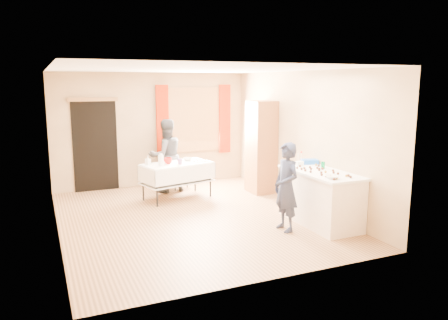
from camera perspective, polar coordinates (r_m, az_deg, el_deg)
name	(u,v)px	position (r m, az deg, el deg)	size (l,w,h in m)	color
floor	(193,218)	(7.90, -4.11, -7.54)	(4.50, 5.50, 0.02)	#9E7047
ceiling	(191,69)	(7.53, -4.37, 11.82)	(4.50, 5.50, 0.02)	white
wall_back	(152,130)	(10.23, -9.32, 3.92)	(4.50, 0.02, 2.60)	tan
wall_front	(269,177)	(5.12, 5.96, -2.17)	(4.50, 0.02, 2.60)	tan
wall_left	(53,154)	(7.20, -21.49, 0.76)	(0.02, 5.50, 2.60)	tan
wall_right	(302,139)	(8.60, 10.15, 2.73)	(0.02, 5.50, 2.60)	tan
window_frame	(194,120)	(10.46, -3.96, 5.26)	(1.32, 0.06, 1.52)	olive
window_pane	(194,120)	(10.45, -3.94, 5.25)	(1.20, 0.02, 1.40)	white
curtain_left	(163,121)	(10.18, -8.03, 5.05)	(0.28, 0.06, 1.65)	#A21A00
curtain_right	(225,119)	(10.70, 0.09, 5.39)	(0.28, 0.06, 1.65)	#A21A00
doorway	(95,146)	(10.01, -16.47, 1.76)	(0.95, 0.04, 2.00)	black
door_lintel	(93,99)	(9.89, -16.75, 7.60)	(1.05, 0.06, 0.08)	olive
cabinet	(261,147)	(9.49, 4.88, 1.68)	(0.50, 0.60, 1.99)	brown
counter	(320,198)	(7.61, 12.47, -4.81)	(0.76, 1.59, 0.91)	beige
party_table	(177,177)	(9.06, -6.13, -2.28)	(1.57, 1.07, 0.75)	black
chair	(175,174)	(10.02, -6.43, -1.85)	(0.57, 0.57, 1.05)	black
girl	(286,187)	(7.10, 8.14, -3.52)	(0.38, 0.55, 1.44)	#1B203A
woman	(166,156)	(9.59, -7.58, 0.54)	(0.85, 0.70, 1.60)	black
soda_can	(323,165)	(7.74, 12.80, -0.65)	(0.07, 0.07, 0.12)	#03863D
mixing_bowl	(332,177)	(6.97, 13.98, -2.19)	(0.24, 0.24, 0.05)	white
foam_block	(299,164)	(7.91, 9.75, -0.46)	(0.15, 0.10, 0.08)	white
blue_basket	(309,162)	(8.14, 11.10, -0.20)	(0.30, 0.20, 0.08)	blue
pitcher	(161,160)	(8.70, -8.23, -0.06)	(0.11, 0.11, 0.22)	silver
cup_red	(168,161)	(8.92, -7.32, -0.11)	(0.17, 0.17, 0.12)	red
cup_rainbow	(180,162)	(8.86, -5.78, -0.20)	(0.16, 0.16, 0.11)	red
small_bowl	(188,159)	(9.26, -4.77, 0.12)	(0.24, 0.24, 0.06)	white
pastry_tray	(201,161)	(9.15, -3.09, -0.10)	(0.28, 0.20, 0.02)	white
bottle	(148,160)	(8.86, -9.91, -0.04)	(0.12, 0.12, 0.19)	white
cake_balls	(321,171)	(7.43, 12.52, -1.40)	(0.51, 1.14, 0.04)	#3F2314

